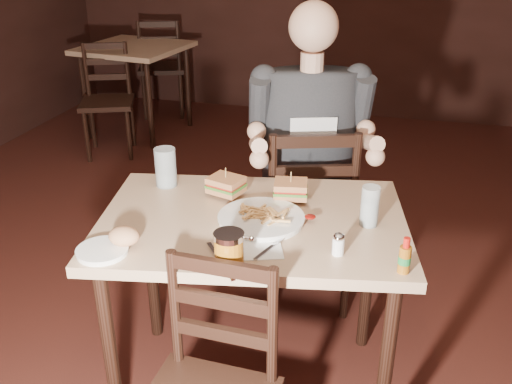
% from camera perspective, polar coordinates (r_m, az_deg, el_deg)
% --- Properties ---
extents(room_shell, '(7.00, 7.00, 7.00)m').
position_cam_1_polar(room_shell, '(2.01, 7.81, 16.08)').
color(room_shell, black).
rests_on(room_shell, ground).
extents(main_table, '(1.19, 0.90, 0.77)m').
position_cam_1_polar(main_table, '(2.06, -0.35, -4.93)').
color(main_table, tan).
rests_on(main_table, ground).
extents(bg_table, '(0.90, 0.90, 0.77)m').
position_cam_1_polar(bg_table, '(5.11, -12.02, 13.15)').
color(bg_table, tan).
rests_on(bg_table, ground).
extents(chair_far, '(0.56, 0.58, 0.94)m').
position_cam_1_polar(chair_far, '(2.70, 4.96, -2.20)').
color(chair_far, black).
rests_on(chair_far, ground).
extents(bg_chair_far, '(0.56, 0.58, 0.92)m').
position_cam_1_polar(bg_chair_far, '(5.64, -9.36, 12.20)').
color(bg_chair_far, black).
rests_on(bg_chair_far, ground).
extents(bg_chair_near, '(0.53, 0.55, 0.86)m').
position_cam_1_polar(bg_chair_near, '(4.70, -14.67, 8.69)').
color(bg_chair_near, black).
rests_on(bg_chair_near, ground).
extents(diner, '(0.66, 0.58, 0.95)m').
position_cam_1_polar(diner, '(2.47, 5.54, 7.43)').
color(diner, '#292A2E').
rests_on(diner, chair_far).
extents(dinner_plate, '(0.34, 0.34, 0.02)m').
position_cam_1_polar(dinner_plate, '(1.99, 0.52, -2.78)').
color(dinner_plate, white).
rests_on(dinner_plate, main_table).
extents(sandwich_left, '(0.15, 0.13, 0.10)m').
position_cam_1_polar(sandwich_left, '(2.15, -3.03, 1.26)').
color(sandwich_left, '#BC7A46').
rests_on(sandwich_left, dinner_plate).
extents(sandwich_right, '(0.14, 0.12, 0.10)m').
position_cam_1_polar(sandwich_right, '(2.12, 3.50, 0.83)').
color(sandwich_right, '#BC7A46').
rests_on(sandwich_right, dinner_plate).
extents(fries_pile, '(0.26, 0.20, 0.04)m').
position_cam_1_polar(fries_pile, '(1.99, 0.71, -1.95)').
color(fries_pile, '#F3BA6D').
rests_on(fries_pile, dinner_plate).
extents(ketchup_dollop, '(0.05, 0.05, 0.01)m').
position_cam_1_polar(ketchup_dollop, '(1.99, 5.43, -2.47)').
color(ketchup_dollop, maroon).
rests_on(ketchup_dollop, dinner_plate).
extents(glass_left, '(0.10, 0.10, 0.15)m').
position_cam_1_polar(glass_left, '(2.26, -9.02, 2.46)').
color(glass_left, silver).
rests_on(glass_left, main_table).
extents(glass_right, '(0.07, 0.07, 0.14)m').
position_cam_1_polar(glass_right, '(1.98, 11.31, -1.39)').
color(glass_right, silver).
rests_on(glass_right, main_table).
extents(hot_sauce, '(0.04, 0.04, 0.12)m').
position_cam_1_polar(hot_sauce, '(1.75, 14.68, -6.13)').
color(hot_sauce, '#8B4F10').
rests_on(hot_sauce, main_table).
extents(salt_shaker, '(0.04, 0.04, 0.07)m').
position_cam_1_polar(salt_shaker, '(1.81, 8.23, -5.23)').
color(salt_shaker, white).
rests_on(salt_shaker, main_table).
extents(syrup_dispenser, '(0.11, 0.11, 0.12)m').
position_cam_1_polar(syrup_dispenser, '(1.71, -2.71, -5.86)').
color(syrup_dispenser, '#8B4F10').
rests_on(syrup_dispenser, main_table).
extents(napkin, '(0.21, 0.20, 0.00)m').
position_cam_1_polar(napkin, '(1.84, 0.00, -5.57)').
color(napkin, white).
rests_on(napkin, main_table).
extents(knife, '(0.15, 0.19, 0.01)m').
position_cam_1_polar(knife, '(1.77, -3.59, -6.87)').
color(knife, silver).
rests_on(knife, napkin).
extents(fork, '(0.07, 0.16, 0.01)m').
position_cam_1_polar(fork, '(1.83, 1.39, -5.64)').
color(fork, silver).
rests_on(fork, napkin).
extents(side_plate, '(0.19, 0.19, 0.01)m').
position_cam_1_polar(side_plate, '(1.87, -15.09, -5.78)').
color(side_plate, white).
rests_on(side_plate, main_table).
extents(bread_roll, '(0.12, 0.10, 0.06)m').
position_cam_1_polar(bread_roll, '(1.87, -13.06, -4.32)').
color(bread_roll, tan).
rests_on(bread_roll, side_plate).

